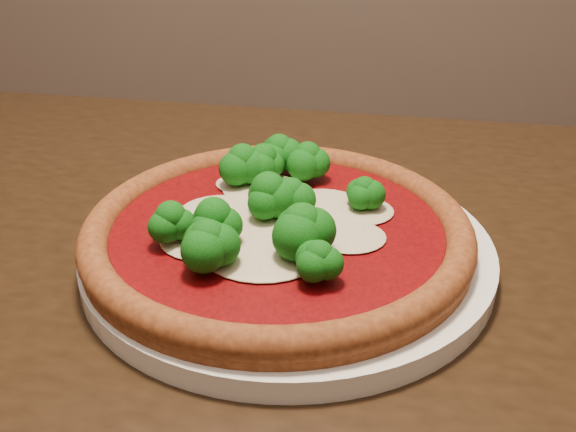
{
  "coord_description": "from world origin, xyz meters",
  "views": [
    {
      "loc": [
        0.07,
        -0.31,
        1.04
      ],
      "look_at": [
        0.03,
        0.14,
        0.79
      ],
      "focal_mm": 40.0,
      "sensor_mm": 36.0,
      "label": 1
    }
  ],
  "objects": [
    {
      "name": "dining_table",
      "position": [
        0.01,
        0.14,
        0.65
      ],
      "size": [
        1.38,
        0.88,
        0.75
      ],
      "rotation": [
        0.0,
        0.0,
        -0.11
      ],
      "color": "black",
      "rests_on": "floor"
    },
    {
      "name": "pizza",
      "position": [
        0.02,
        0.14,
        0.78
      ],
      "size": [
        0.31,
        0.31,
        0.06
      ],
      "rotation": [
        0.0,
        0.0,
        0.42
      ],
      "color": "brown",
      "rests_on": "plate"
    },
    {
      "name": "plate",
      "position": [
        0.03,
        0.14,
        0.76
      ],
      "size": [
        0.33,
        0.33,
        0.02
      ],
      "primitive_type": "cylinder",
      "color": "white",
      "rests_on": "dining_table"
    }
  ]
}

